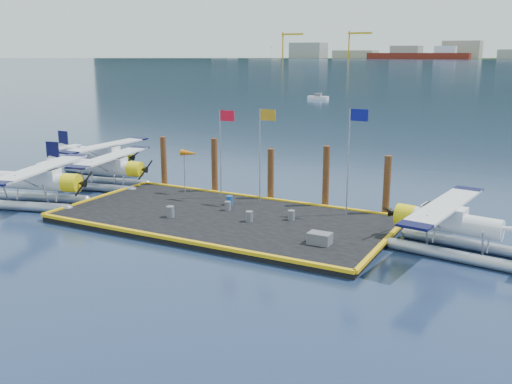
% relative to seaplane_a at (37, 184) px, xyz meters
% --- Properties ---
extents(ground, '(4000.00, 4000.00, 0.00)m').
position_rel_seaplane_a_xyz_m(ground, '(12.96, 2.69, -1.58)').
color(ground, '#172945').
rests_on(ground, ground).
extents(dock, '(20.00, 10.00, 0.40)m').
position_rel_seaplane_a_xyz_m(dock, '(12.96, 2.69, -1.38)').
color(dock, black).
rests_on(dock, ground).
extents(dock_bumpers, '(20.25, 10.25, 0.18)m').
position_rel_seaplane_a_xyz_m(dock_bumpers, '(12.96, 2.69, -1.09)').
color(dock_bumpers, '#E4AE0D').
rests_on(dock_bumpers, dock).
extents(seaplane_a, '(9.46, 10.17, 3.62)m').
position_rel_seaplane_a_xyz_m(seaplane_a, '(0.00, 0.00, 0.00)').
color(seaplane_a, '#999DA6').
rests_on(seaplane_a, ground).
extents(seaplane_b, '(8.75, 9.56, 3.38)m').
position_rel_seaplane_a_xyz_m(seaplane_b, '(0.52, 6.26, -0.11)').
color(seaplane_b, '#999DA6').
rests_on(seaplane_b, ground).
extents(seaplane_c, '(8.48, 9.33, 3.33)m').
position_rel_seaplane_a_xyz_m(seaplane_c, '(-3.73, 10.48, -0.13)').
color(seaplane_c, '#999DA6').
rests_on(seaplane_c, ground).
extents(seaplane_d, '(8.67, 9.56, 3.38)m').
position_rel_seaplane_a_xyz_m(seaplane_d, '(26.08, 3.50, -0.11)').
color(seaplane_d, '#999DA6').
rests_on(seaplane_d, ground).
extents(drum_0, '(0.43, 0.43, 0.61)m').
position_rel_seaplane_a_xyz_m(drum_0, '(11.94, 5.13, -0.87)').
color(drum_0, '#1A4590').
rests_on(drum_0, dock).
extents(drum_1, '(0.44, 0.44, 0.62)m').
position_rel_seaplane_a_xyz_m(drum_1, '(14.87, 2.45, -0.87)').
color(drum_1, '#5B5B60').
rests_on(drum_1, dock).
extents(drum_3, '(0.48, 0.48, 0.68)m').
position_rel_seaplane_a_xyz_m(drum_3, '(10.22, 0.99, -0.84)').
color(drum_3, '#5B5B60').
rests_on(drum_3, dock).
extents(drum_4, '(0.42, 0.42, 0.59)m').
position_rel_seaplane_a_xyz_m(drum_4, '(16.94, 3.88, -0.88)').
color(drum_4, '#5B5B60').
rests_on(drum_4, dock).
extents(drum_5, '(0.41, 0.41, 0.57)m').
position_rel_seaplane_a_xyz_m(drum_5, '(12.50, 3.96, -0.89)').
color(drum_5, '#5B5B60').
rests_on(drum_5, dock).
extents(crate, '(1.20, 0.80, 0.60)m').
position_rel_seaplane_a_xyz_m(crate, '(20.06, 0.61, -0.88)').
color(crate, '#5B5B60').
rests_on(crate, dock).
extents(flagpole_red, '(1.14, 0.08, 6.00)m').
position_rel_seaplane_a_xyz_m(flagpole_red, '(10.67, 6.49, 2.82)').
color(flagpole_red, '#96979E').
rests_on(flagpole_red, dock).
extents(flagpole_yellow, '(1.14, 0.08, 6.20)m').
position_rel_seaplane_a_xyz_m(flagpole_yellow, '(13.67, 6.49, 2.93)').
color(flagpole_yellow, '#96979E').
rests_on(flagpole_yellow, dock).
extents(flagpole_blue, '(1.14, 0.08, 6.50)m').
position_rel_seaplane_a_xyz_m(flagpole_blue, '(19.66, 6.49, 3.11)').
color(flagpole_blue, '#96979E').
rests_on(flagpole_blue, dock).
extents(windsock, '(1.40, 0.44, 3.12)m').
position_rel_seaplane_a_xyz_m(windsock, '(7.94, 6.49, 1.65)').
color(windsock, '#96979E').
rests_on(windsock, dock).
extents(piling_0, '(0.44, 0.44, 4.00)m').
position_rel_seaplane_a_xyz_m(piling_0, '(4.46, 8.09, 0.42)').
color(piling_0, '#462114').
rests_on(piling_0, ground).
extents(piling_1, '(0.44, 0.44, 4.20)m').
position_rel_seaplane_a_xyz_m(piling_1, '(8.96, 8.09, 0.52)').
color(piling_1, '#462114').
rests_on(piling_1, ground).
extents(piling_2, '(0.44, 0.44, 3.80)m').
position_rel_seaplane_a_xyz_m(piling_2, '(13.46, 8.09, 0.32)').
color(piling_2, '#462114').
rests_on(piling_2, ground).
extents(piling_3, '(0.44, 0.44, 4.30)m').
position_rel_seaplane_a_xyz_m(piling_3, '(17.46, 8.09, 0.57)').
color(piling_3, '#462114').
rests_on(piling_3, ground).
extents(piling_4, '(0.44, 0.44, 4.00)m').
position_rel_seaplane_a_xyz_m(piling_4, '(21.46, 8.09, 0.42)').
color(piling_4, '#462114').
rests_on(piling_4, ground).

